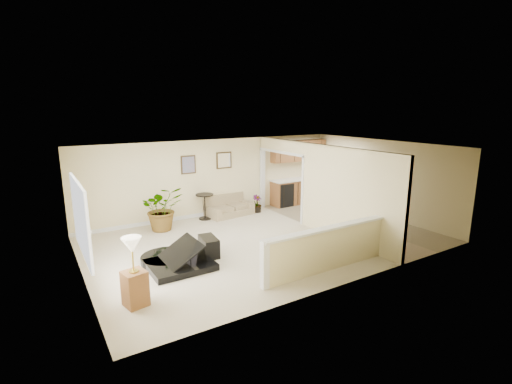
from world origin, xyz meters
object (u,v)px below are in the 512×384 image
piano_bench (209,246)px  loveseat (229,205)px  accent_table (205,203)px  small_plant (257,205)px  palm_plant (162,209)px  lamp_stand (134,277)px  piano (176,243)px

piano_bench → loveseat: loveseat is taller
accent_table → small_plant: (1.84, -0.17, -0.27)m
piano_bench → palm_plant: 2.52m
loveseat → small_plant: size_ratio=2.71×
loveseat → accent_table: (-0.88, -0.05, 0.20)m
accent_table → lamp_stand: bearing=-127.4°
accent_table → small_plant: 1.87m
piano_bench → palm_plant: (-0.33, 2.47, 0.41)m
loveseat → accent_table: size_ratio=1.96×
palm_plant → small_plant: 3.36m
loveseat → palm_plant: 2.42m
piano → lamp_stand: bearing=-134.6°
palm_plant → lamp_stand: bearing=-114.4°
loveseat → small_plant: loveseat is taller
piano_bench → loveseat: 3.52m
piano_bench → lamp_stand: lamp_stand is taller
piano_bench → palm_plant: palm_plant is taller
piano → loveseat: bearing=46.3°
piano_bench → small_plant: (3.00, 2.65, 0.02)m
loveseat → lamp_stand: (-4.13, -4.31, 0.22)m
piano → piano_bench: (0.89, 0.20, -0.32)m
piano_bench → lamp_stand: 2.57m
lamp_stand → palm_plant: bearing=65.6°
palm_plant → small_plant: size_ratio=2.20×
piano_bench → loveseat: bearing=54.7°
accent_table → piano_bench: bearing=-112.2°
loveseat → accent_table: 0.90m
piano → loveseat: (2.92, 3.07, -0.22)m
accent_table → palm_plant: 1.53m
accent_table → small_plant: size_ratio=1.38×
palm_plant → accent_table: bearing=13.5°
accent_table → loveseat: bearing=3.2°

